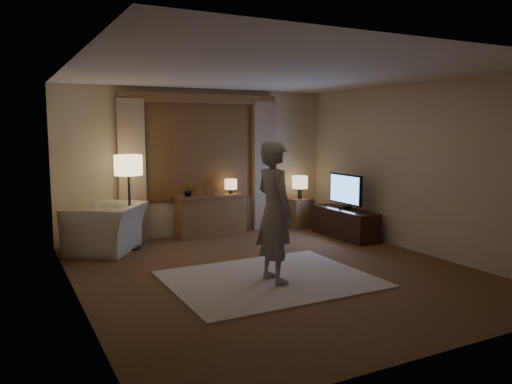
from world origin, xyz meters
TOP-DOWN VIEW (x-y plane):
  - room at (0.00, 0.50)m, footprint 5.04×5.54m
  - rug at (-0.24, -0.26)m, footprint 2.50×2.00m
  - sideboard at (0.09, 2.50)m, footprint 1.20×0.40m
  - picture_frame at (0.09, 2.50)m, footprint 0.16×0.02m
  - plant at (-0.31, 2.50)m, footprint 0.17×0.13m
  - table_lamp_sideboard at (0.49, 2.50)m, footprint 0.22×0.22m
  - floor_lamp at (-1.41, 2.19)m, footprint 0.44×0.44m
  - armchair at (-1.78, 2.18)m, footprint 1.46×1.50m
  - side_table at (1.93, 2.45)m, footprint 0.40×0.40m
  - table_lamp_side at (1.93, 2.45)m, footprint 0.30×0.30m
  - tv_stand at (2.15, 1.32)m, footprint 0.45×1.40m
  - tv at (2.15, 1.32)m, footprint 0.21×0.85m
  - person at (-0.24, -0.39)m, footprint 0.45×0.66m

SIDE VIEW (x-z plane):
  - rug at x=-0.24m, z-range 0.00..0.02m
  - tv_stand at x=2.15m, z-range 0.00..0.50m
  - side_table at x=1.93m, z-range 0.00..0.56m
  - sideboard at x=0.09m, z-range 0.00..0.70m
  - armchair at x=-1.78m, z-range 0.00..0.74m
  - picture_frame at x=0.09m, z-range 0.70..0.90m
  - tv at x=2.15m, z-range 0.53..1.15m
  - plant at x=-0.31m, z-range 0.70..1.00m
  - table_lamp_side at x=1.93m, z-range 0.65..1.09m
  - person at x=-0.24m, z-range 0.02..1.77m
  - table_lamp_sideboard at x=0.49m, z-range 0.75..1.05m
  - floor_lamp at x=-1.41m, z-range 0.51..2.01m
  - room at x=0.00m, z-range 0.01..2.65m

